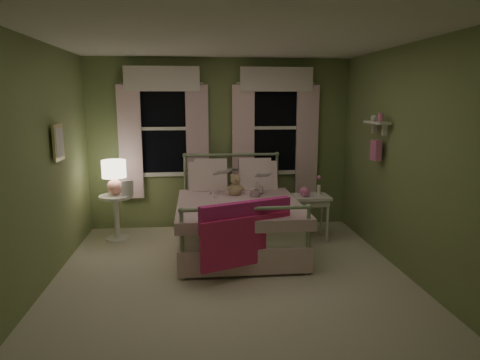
{
  "coord_description": "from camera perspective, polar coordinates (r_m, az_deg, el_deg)",
  "views": [
    {
      "loc": [
        -0.38,
        -4.49,
        1.99
      ],
      "look_at": [
        0.16,
        0.69,
        1.0
      ],
      "focal_mm": 32.0,
      "sensor_mm": 36.0,
      "label": 1
    }
  ],
  "objects": [
    {
      "name": "room_shell",
      "position": [
        4.56,
        -1.14,
        2.04
      ],
      "size": [
        4.2,
        4.2,
        4.2
      ],
      "color": "beige",
      "rests_on": "ground"
    },
    {
      "name": "child_right",
      "position": [
        6.1,
        1.87,
        0.72
      ],
      "size": [
        0.38,
        0.32,
        0.71
      ],
      "primitive_type": "imported",
      "rotation": [
        0.0,
        0.0,
        3.01
      ],
      "color": "#F7D1DD",
      "rests_on": "bed"
    },
    {
      "name": "pink_toy",
      "position": [
        6.07,
        8.61,
        -1.55
      ],
      "size": [
        0.14,
        0.19,
        0.14
      ],
      "color": "pink",
      "rests_on": "nightstand_right"
    },
    {
      "name": "teddy_bear",
      "position": [
        5.94,
        -0.61,
        -0.87
      ],
      "size": [
        0.24,
        0.2,
        0.32
      ],
      "color": "tan",
      "rests_on": "bed"
    },
    {
      "name": "nightstand_left",
      "position": [
        6.35,
        -16.18,
        -4.01
      ],
      "size": [
        0.46,
        0.46,
        0.65
      ],
      "color": "white",
      "rests_on": "ground"
    },
    {
      "name": "book_left",
      "position": [
        5.8,
        -3.28,
        0.54
      ],
      "size": [
        0.22,
        0.16,
        0.26
      ],
      "primitive_type": "imported",
      "rotation": [
        1.22,
        0.0,
        0.27
      ],
      "color": "beige",
      "rests_on": "child_left"
    },
    {
      "name": "nightstand_right",
      "position": [
        6.14,
        9.46,
        -2.96
      ],
      "size": [
        0.5,
        0.4,
        0.64
      ],
      "color": "white",
      "rests_on": "ground"
    },
    {
      "name": "pink_throw",
      "position": [
        4.74,
        0.85,
        -6.16
      ],
      "size": [
        1.06,
        0.54,
        0.71
      ],
      "color": "#CF2881",
      "rests_on": "bed"
    },
    {
      "name": "bud_vase",
      "position": [
        6.16,
        10.49,
        -0.65
      ],
      "size": [
        0.06,
        0.06,
        0.28
      ],
      "color": "white",
      "rests_on": "nightstand_right"
    },
    {
      "name": "table_lamp",
      "position": [
        6.24,
        -16.43,
        0.76
      ],
      "size": [
        0.33,
        0.33,
        0.49
      ],
      "color": "#DA8F81",
      "rests_on": "nightstand_left"
    },
    {
      "name": "book_right",
      "position": [
        5.86,
        2.2,
        0.23
      ],
      "size": [
        0.2,
        0.12,
        0.26
      ],
      "primitive_type": "imported",
      "rotation": [
        1.22,
        0.0,
        0.04
      ],
      "color": "beige",
      "rests_on": "child_right"
    },
    {
      "name": "child_left",
      "position": [
        6.06,
        -3.39,
        0.38
      ],
      "size": [
        0.25,
        0.17,
        0.66
      ],
      "primitive_type": "imported",
      "rotation": [
        0.0,
        0.0,
        3.09
      ],
      "color": "#F7D1DD",
      "rests_on": "bed"
    },
    {
      "name": "book_nightstand",
      "position": [
        6.2,
        -15.51,
        -2.05
      ],
      "size": [
        0.19,
        0.25,
        0.02
      ],
      "primitive_type": "imported",
      "rotation": [
        0.0,
        0.0,
        0.15
      ],
      "color": "beige",
      "rests_on": "nightstand_left"
    },
    {
      "name": "wall_shelf",
      "position": [
        5.69,
        17.74,
        5.54
      ],
      "size": [
        0.15,
        0.5,
        0.6
      ],
      "color": "white",
      "rests_on": "room_shell"
    },
    {
      "name": "window_left",
      "position": [
        6.55,
        -10.16,
        7.37
      ],
      "size": [
        1.34,
        0.13,
        1.96
      ],
      "color": "black",
      "rests_on": "room_shell"
    },
    {
      "name": "framed_picture",
      "position": [
        5.35,
        -23.07,
        4.64
      ],
      "size": [
        0.03,
        0.32,
        0.42
      ],
      "color": "beige",
      "rests_on": "room_shell"
    },
    {
      "name": "bed",
      "position": [
        5.79,
        -0.36,
        -5.35
      ],
      "size": [
        1.58,
        2.04,
        1.18
      ],
      "color": "white",
      "rests_on": "ground"
    },
    {
      "name": "window_right",
      "position": [
        6.64,
        4.75,
        7.55
      ],
      "size": [
        1.34,
        0.13,
        1.96
      ],
      "color": "black",
      "rests_on": "room_shell"
    }
  ]
}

